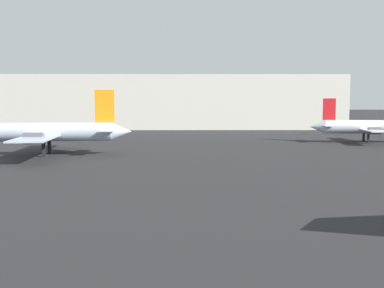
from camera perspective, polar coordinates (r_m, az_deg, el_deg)
name	(u,v)px	position (r m, az deg, el deg)	size (l,w,h in m)	color
airplane_distant	(41,132)	(73.65, -17.27, 1.35)	(26.92, 23.90, 9.51)	#B2BCCC
airplane_far_left	(370,127)	(95.72, 20.13, 1.89)	(22.52, 16.55, 8.19)	silver
terminal_building	(157,102)	(134.74, -4.18, 4.97)	(99.33, 22.81, 14.12)	beige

